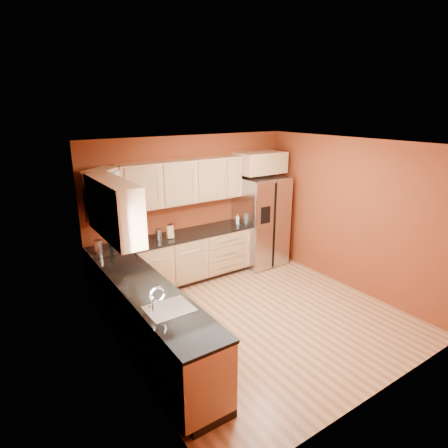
{
  "coord_description": "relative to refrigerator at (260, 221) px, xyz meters",
  "views": [
    {
      "loc": [
        -3.24,
        -3.89,
        3.07
      ],
      "look_at": [
        -0.02,
        0.9,
        1.26
      ],
      "focal_mm": 30.0,
      "sensor_mm": 36.0,
      "label": 1
    }
  ],
  "objects": [
    {
      "name": "wall_back",
      "position": [
        -1.35,
        0.38,
        0.41
      ],
      "size": [
        4.0,
        0.04,
        2.6
      ],
      "primitive_type": "cube",
      "color": "maroon",
      "rests_on": "floor"
    },
    {
      "name": "upper_cabinets_back",
      "position": [
        -1.6,
        0.21,
        0.94
      ],
      "size": [
        2.3,
        0.33,
        0.75
      ],
      "primitive_type": "cube",
      "color": "#AF7E55",
      "rests_on": "wall_back"
    },
    {
      "name": "base_cabinets_back",
      "position": [
        -1.9,
        0.07,
        -0.45
      ],
      "size": [
        2.9,
        0.6,
        0.88
      ],
      "primitive_type": "cube",
      "color": "#AF7E55",
      "rests_on": "floor"
    },
    {
      "name": "ceiling",
      "position": [
        -1.35,
        -1.62,
        1.71
      ],
      "size": [
        4.0,
        4.0,
        0.0
      ],
      "primitive_type": "plane",
      "color": "silver",
      "rests_on": "wall_back"
    },
    {
      "name": "corner_upper_cabinet",
      "position": [
        -3.02,
        0.04,
        0.94
      ],
      "size": [
        0.67,
        0.67,
        0.75
      ],
      "primitive_type": "cube",
      "rotation": [
        0.0,
        0.0,
        0.79
      ],
      "color": "#AF7E55",
      "rests_on": "wall_back"
    },
    {
      "name": "floor",
      "position": [
        -1.35,
        -1.62,
        -0.89
      ],
      "size": [
        4.0,
        4.0,
        0.0
      ],
      "primitive_type": "plane",
      "color": "olive",
      "rests_on": "ground"
    },
    {
      "name": "refrigerator",
      "position": [
        0.0,
        0.0,
        0.0
      ],
      "size": [
        0.9,
        0.75,
        1.78
      ],
      "primitive_type": "cube",
      "color": "silver",
      "rests_on": "floor"
    },
    {
      "name": "canister_left",
      "position": [
        -2.17,
        0.07,
        0.12
      ],
      "size": [
        0.12,
        0.12,
        0.18
      ],
      "primitive_type": "cylinder",
      "rotation": [
        0.0,
        0.0,
        -0.12
      ],
      "color": "silver",
      "rests_on": "countertop_back"
    },
    {
      "name": "wine_bottle_a",
      "position": [
        -2.57,
        0.09,
        0.18
      ],
      "size": [
        0.08,
        0.08,
        0.31
      ],
      "primitive_type": null,
      "rotation": [
        0.0,
        0.0,
        -0.1
      ],
      "color": "black",
      "rests_on": "countertop_back"
    },
    {
      "name": "countertop_left",
      "position": [
        -3.04,
        -1.62,
        0.01
      ],
      "size": [
        0.62,
        2.8,
        0.04
      ],
      "primitive_type": "cube",
      "color": "black",
      "rests_on": "base_cabinets_left"
    },
    {
      "name": "over_fridge_cabinet",
      "position": [
        0.0,
        0.07,
        1.16
      ],
      "size": [
        0.92,
        0.6,
        0.4
      ],
      "primitive_type": "cube",
      "color": "#AF7E55",
      "rests_on": "wall_back"
    },
    {
      "name": "sink_faucet",
      "position": [
        -3.04,
        -2.12,
        0.18
      ],
      "size": [
        0.5,
        0.42,
        0.3
      ],
      "primitive_type": null,
      "color": "silver",
      "rests_on": "countertop_left"
    },
    {
      "name": "wine_bottle_b",
      "position": [
        -2.96,
        0.12,
        0.19
      ],
      "size": [
        0.08,
        0.08,
        0.33
      ],
      "primitive_type": null,
      "rotation": [
        0.0,
        0.0,
        0.08
      ],
      "color": "black",
      "rests_on": "countertop_back"
    },
    {
      "name": "base_cabinets_left",
      "position": [
        -3.05,
        -1.62,
        -0.45
      ],
      "size": [
        0.6,
        2.8,
        0.88
      ],
      "primitive_type": "cube",
      "color": "#AF7E55",
      "rests_on": "floor"
    },
    {
      "name": "countertop_back",
      "position": [
        -1.9,
        0.06,
        0.01
      ],
      "size": [
        2.9,
        0.62,
        0.04
      ],
      "primitive_type": "cube",
      "color": "black",
      "rests_on": "base_cabinets_back"
    },
    {
      "name": "soap_dispenser",
      "position": [
        -0.55,
        0.02,
        0.12
      ],
      "size": [
        0.07,
        0.07,
        0.19
      ],
      "primitive_type": "cylinder",
      "rotation": [
        0.0,
        0.0,
        0.21
      ],
      "color": "silver",
      "rests_on": "countertop_back"
    },
    {
      "name": "canister_right",
      "position": [
        -3.2,
        0.01,
        0.13
      ],
      "size": [
        0.14,
        0.14,
        0.21
      ],
      "primitive_type": "cylinder",
      "rotation": [
        0.0,
        0.0,
        0.1
      ],
      "color": "silver",
      "rests_on": "countertop_back"
    },
    {
      "name": "wall_right",
      "position": [
        0.65,
        -1.62,
        0.41
      ],
      "size": [
        0.04,
        4.0,
        2.6
      ],
      "primitive_type": "cube",
      "color": "maroon",
      "rests_on": "floor"
    },
    {
      "name": "wall_front",
      "position": [
        -1.35,
        -3.62,
        0.41
      ],
      "size": [
        4.0,
        0.04,
        2.6
      ],
      "primitive_type": "cube",
      "color": "maroon",
      "rests_on": "floor"
    },
    {
      "name": "knife_block",
      "position": [
        -1.98,
        0.02,
        0.14
      ],
      "size": [
        0.12,
        0.11,
        0.21
      ],
      "primitive_type": "cube",
      "rotation": [
        0.0,
        0.0,
        -0.13
      ],
      "color": "tan",
      "rests_on": "countertop_back"
    },
    {
      "name": "window",
      "position": [
        -3.33,
        -2.12,
        0.66
      ],
      "size": [
        0.03,
        0.9,
        1.0
      ],
      "primitive_type": "cube",
      "color": "white",
      "rests_on": "wall_left"
    },
    {
      "name": "wall_left",
      "position": [
        -3.35,
        -1.62,
        0.41
      ],
      "size": [
        0.04,
        4.0,
        2.6
      ],
      "primitive_type": "cube",
      "color": "maroon",
      "rests_on": "floor"
    },
    {
      "name": "upper_cabinets_left",
      "position": [
        -3.19,
        -0.9,
        0.94
      ],
      "size": [
        0.33,
        1.35,
        0.75
      ],
      "primitive_type": "cube",
      "color": "#AF7E55",
      "rests_on": "wall_left"
    }
  ]
}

